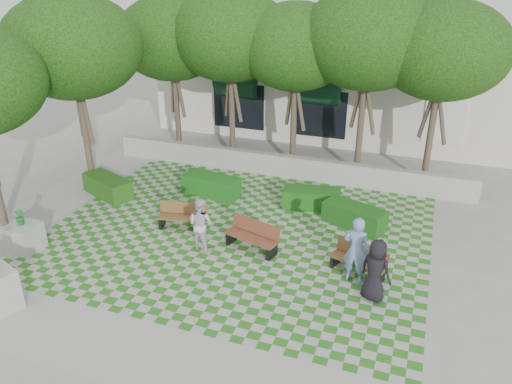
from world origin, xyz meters
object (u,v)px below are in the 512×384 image
at_px(hedge_east, 354,216).
at_px(person_white, 201,224).
at_px(bench_mid, 253,236).
at_px(planter_back, 25,236).
at_px(bench_west, 183,216).
at_px(person_blue, 356,250).
at_px(person_dark, 376,270).
at_px(hedge_midright, 311,198).
at_px(hedge_west, 108,186).
at_px(hedge_midleft, 211,186).
at_px(bench_east, 359,261).

relative_size(hedge_east, person_white, 1.24).
relative_size(bench_mid, planter_back, 1.27).
height_order(bench_west, hedge_east, bench_west).
height_order(person_blue, person_white, person_blue).
relative_size(hedge_east, person_dark, 1.19).
xyz_separation_m(bench_mid, planter_back, (-6.52, -2.40, 0.04)).
xyz_separation_m(person_blue, person_white, (-4.73, 0.18, -0.15)).
bearing_deg(person_dark, person_blue, -22.15).
bearing_deg(bench_mid, hedge_midright, 89.47).
bearing_deg(bench_mid, hedge_west, -179.48).
relative_size(hedge_midleft, person_dark, 1.24).
bearing_deg(hedge_midright, planter_back, -142.40).
bearing_deg(hedge_midleft, bench_mid, -48.25).
relative_size(bench_mid, person_blue, 0.92).
relative_size(hedge_midright, person_dark, 1.16).
height_order(bench_east, hedge_east, bench_east).
relative_size(hedge_east, person_blue, 1.05).
bearing_deg(planter_back, hedge_midright, 37.60).
height_order(bench_west, hedge_midleft, bench_west).
xyz_separation_m(hedge_midleft, hedge_west, (-3.66, -1.36, -0.01)).
distance_m(hedge_east, planter_back, 10.43).
bearing_deg(hedge_west, person_white, -24.41).
relative_size(bench_east, hedge_midright, 0.84).
relative_size(bench_west, person_white, 1.01).
relative_size(hedge_west, person_dark, 1.21).
distance_m(hedge_west, person_blue, 10.00).
relative_size(hedge_midleft, person_blue, 1.09).
height_order(bench_mid, person_dark, person_dark).
height_order(bench_mid, hedge_midright, bench_mid).
height_order(bench_east, hedge_west, bench_east).
distance_m(hedge_west, person_dark, 10.75).
height_order(hedge_midright, person_dark, person_dark).
relative_size(bench_mid, hedge_west, 0.86).
xyz_separation_m(hedge_west, person_white, (4.96, -2.25, 0.47)).
bearing_deg(hedge_midright, person_white, -123.08).
bearing_deg(bench_mid, bench_east, 11.84).
bearing_deg(hedge_west, bench_west, -18.41).
xyz_separation_m(bench_west, person_dark, (6.46, -1.78, 0.46)).
bearing_deg(bench_west, hedge_midleft, 82.71).
height_order(bench_east, person_dark, person_dark).
bearing_deg(hedge_east, hedge_midleft, 173.43).
bearing_deg(person_blue, hedge_east, -74.52).
relative_size(bench_west, hedge_midleft, 0.78).
relative_size(bench_east, person_blue, 0.86).
relative_size(person_blue, person_dark, 1.13).
relative_size(bench_west, hedge_east, 0.82).
bearing_deg(hedge_west, planter_back, -90.67).
relative_size(hedge_east, hedge_midleft, 0.96).
relative_size(bench_west, hedge_west, 0.80).
relative_size(hedge_east, planter_back, 1.45).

